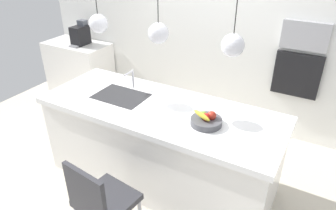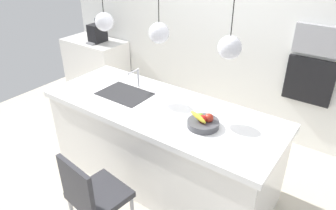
{
  "view_description": "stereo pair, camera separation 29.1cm",
  "coord_description": "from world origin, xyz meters",
  "px_view_note": "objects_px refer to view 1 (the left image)",
  "views": [
    {
      "loc": [
        1.44,
        -2.36,
        2.5
      ],
      "look_at": [
        0.1,
        0.0,
        1.0
      ],
      "focal_mm": 33.3,
      "sensor_mm": 36.0,
      "label": 1
    },
    {
      "loc": [
        1.69,
        -2.21,
        2.5
      ],
      "look_at": [
        0.1,
        0.0,
        1.0
      ],
      "focal_mm": 33.3,
      "sensor_mm": 36.0,
      "label": 2
    }
  ],
  "objects_px": {
    "fruit_bowl": "(206,120)",
    "microwave": "(305,36)",
    "coffee_machine": "(80,35)",
    "oven": "(297,75)",
    "chair_near": "(100,200)"
  },
  "relations": [
    {
      "from": "oven",
      "to": "chair_near",
      "type": "bearing_deg",
      "value": -113.08
    },
    {
      "from": "fruit_bowl",
      "to": "microwave",
      "type": "xyz_separation_m",
      "value": [
        0.52,
        1.65,
        0.45
      ]
    },
    {
      "from": "oven",
      "to": "coffee_machine",
      "type": "bearing_deg",
      "value": -174.93
    },
    {
      "from": "fruit_bowl",
      "to": "coffee_machine",
      "type": "distance_m",
      "value": 3.13
    },
    {
      "from": "coffee_machine",
      "to": "oven",
      "type": "height_order",
      "value": "coffee_machine"
    },
    {
      "from": "fruit_bowl",
      "to": "coffee_machine",
      "type": "height_order",
      "value": "coffee_machine"
    },
    {
      "from": "microwave",
      "to": "chair_near",
      "type": "distance_m",
      "value": 2.92
    },
    {
      "from": "coffee_machine",
      "to": "oven",
      "type": "bearing_deg",
      "value": 5.07
    },
    {
      "from": "fruit_bowl",
      "to": "chair_near",
      "type": "distance_m",
      "value": 1.16
    },
    {
      "from": "fruit_bowl",
      "to": "microwave",
      "type": "relative_size",
      "value": 0.54
    },
    {
      "from": "coffee_machine",
      "to": "oven",
      "type": "distance_m",
      "value": 3.36
    },
    {
      "from": "fruit_bowl",
      "to": "oven",
      "type": "height_order",
      "value": "oven"
    },
    {
      "from": "microwave",
      "to": "fruit_bowl",
      "type": "bearing_deg",
      "value": -107.61
    },
    {
      "from": "chair_near",
      "to": "oven",
      "type": "bearing_deg",
      "value": 66.92
    },
    {
      "from": "coffee_machine",
      "to": "microwave",
      "type": "distance_m",
      "value": 3.38
    }
  ]
}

